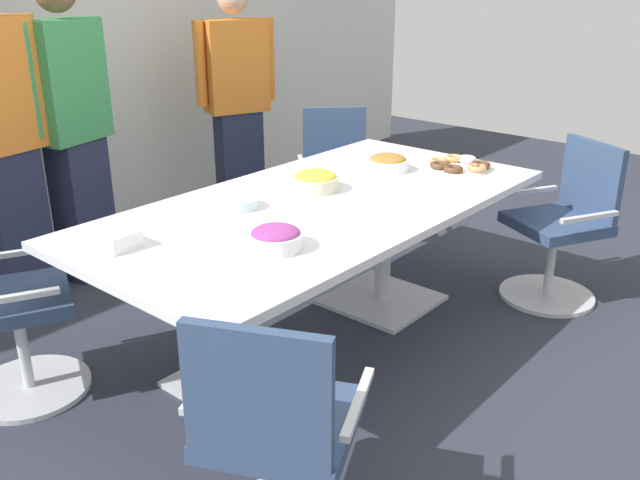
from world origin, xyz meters
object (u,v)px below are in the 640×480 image
(office_chair_1, at_px, (562,231))
(snack_bowl_chips_yellow, at_px, (315,180))
(conference_table, at_px, (320,226))
(snack_bowl_candy_mix, at_px, (276,238))
(person_standing_1, at_px, (73,125))
(snack_bowl_pretzels, at_px, (388,162))
(office_chair_2, at_px, (337,185))
(office_chair_3, at_px, (3,313))
(person_standing_0, at_px, (0,135))
(plate_stack, at_px, (239,203))
(napkin_pile, at_px, (118,239))
(office_chair_0, at_px, (277,447))
(person_standing_2, at_px, (237,101))
(donut_platter, at_px, (459,165))

(office_chair_1, distance_m, snack_bowl_chips_yellow, 1.49)
(conference_table, height_order, snack_bowl_candy_mix, snack_bowl_candy_mix)
(person_standing_1, xyz_separation_m, snack_bowl_pretzels, (0.97, -1.56, -0.15))
(office_chair_1, height_order, snack_bowl_pretzels, office_chair_1)
(office_chair_2, distance_m, office_chair_3, 2.42)
(conference_table, height_order, person_standing_0, person_standing_0)
(office_chair_1, height_order, plate_stack, office_chair_1)
(napkin_pile, bearing_deg, office_chair_0, -99.80)
(napkin_pile, bearing_deg, snack_bowl_chips_yellow, -5.16)
(office_chair_0, distance_m, person_standing_2, 3.36)
(office_chair_3, bearing_deg, office_chair_0, 30.26)
(office_chair_1, distance_m, plate_stack, 1.89)
(office_chair_3, height_order, person_standing_1, person_standing_1)
(conference_table, bearing_deg, person_standing_0, 115.01)
(snack_bowl_chips_yellow, xyz_separation_m, napkin_pile, (-1.10, 0.10, -0.01))
(office_chair_2, height_order, snack_bowl_candy_mix, office_chair_2)
(conference_table, height_order, snack_bowl_chips_yellow, snack_bowl_chips_yellow)
(plate_stack, distance_m, napkin_pile, 0.66)
(snack_bowl_chips_yellow, bearing_deg, office_chair_2, 33.88)
(office_chair_1, xyz_separation_m, person_standing_1, (-1.59, 2.36, 0.54))
(person_standing_0, xyz_separation_m, snack_bowl_candy_mix, (0.18, -1.86, -0.17))
(conference_table, height_order, person_standing_2, person_standing_2)
(snack_bowl_pretzels, bearing_deg, office_chair_1, -52.58)
(person_standing_2, relative_size, plate_stack, 9.13)
(office_chair_0, height_order, snack_bowl_chips_yellow, office_chair_0)
(person_standing_2, height_order, plate_stack, person_standing_2)
(donut_platter, bearing_deg, person_standing_2, 87.08)
(office_chair_2, height_order, donut_platter, office_chair_2)
(office_chair_1, distance_m, person_standing_1, 2.89)
(office_chair_3, height_order, donut_platter, office_chair_3)
(office_chair_0, distance_m, person_standing_0, 2.51)
(person_standing_2, distance_m, snack_bowl_pretzels, 1.67)
(office_chair_0, relative_size, napkin_pile, 6.35)
(snack_bowl_candy_mix, bearing_deg, office_chair_1, -14.55)
(office_chair_2, bearing_deg, donut_platter, 123.11)
(conference_table, height_order, office_chair_2, office_chair_2)
(snack_bowl_pretzels, height_order, snack_bowl_candy_mix, snack_bowl_candy_mix)
(office_chair_3, relative_size, donut_platter, 2.67)
(conference_table, distance_m, snack_bowl_chips_yellow, 0.26)
(donut_platter, xyz_separation_m, napkin_pile, (-1.92, 0.45, 0.02))
(person_standing_1, bearing_deg, conference_table, 86.38)
(office_chair_1, relative_size, person_standing_0, 0.49)
(conference_table, distance_m, office_chair_1, 1.48)
(person_standing_1, relative_size, person_standing_2, 1.05)
(snack_bowl_chips_yellow, relative_size, plate_stack, 1.28)
(snack_bowl_pretzels, bearing_deg, office_chair_0, -154.29)
(office_chair_1, distance_m, donut_platter, 0.71)
(office_chair_1, height_order, snack_bowl_candy_mix, office_chair_1)
(snack_bowl_pretzels, height_order, plate_stack, snack_bowl_pretzels)
(office_chair_2, bearing_deg, snack_bowl_chips_yellow, 77.45)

